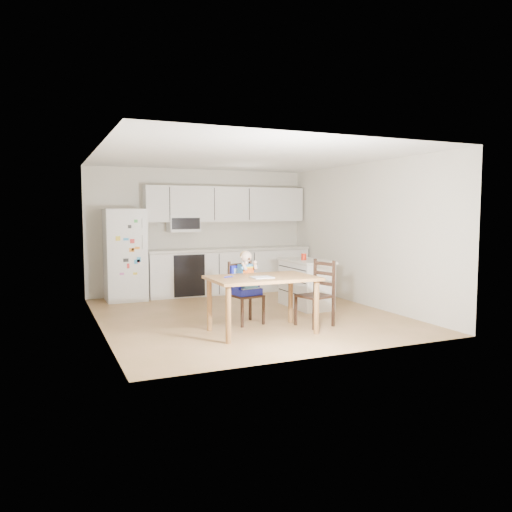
{
  "coord_description": "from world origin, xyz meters",
  "views": [
    {
      "loc": [
        -2.99,
        -7.28,
        1.64
      ],
      "look_at": [
        -0.07,
        -0.55,
        0.99
      ],
      "focal_mm": 35.0,
      "sensor_mm": 36.0,
      "label": 1
    }
  ],
  "objects_px": {
    "refrigerator": "(125,255)",
    "chair_side": "(319,288)",
    "dining_table": "(262,284)",
    "kitchen_island": "(306,283)",
    "chair_booster": "(245,280)",
    "red_cup": "(304,257)"
  },
  "relations": [
    {
      "from": "refrigerator",
      "to": "chair_side",
      "type": "relative_size",
      "value": 1.79
    },
    {
      "from": "dining_table",
      "to": "kitchen_island",
      "type": "bearing_deg",
      "value": 43.37
    },
    {
      "from": "kitchen_island",
      "to": "dining_table",
      "type": "xyz_separation_m",
      "value": [
        -1.43,
        -1.35,
        0.25
      ]
    },
    {
      "from": "refrigerator",
      "to": "chair_booster",
      "type": "distance_m",
      "value": 3.0
    },
    {
      "from": "chair_side",
      "to": "kitchen_island",
      "type": "bearing_deg",
      "value": 145.23
    },
    {
      "from": "chair_side",
      "to": "refrigerator",
      "type": "bearing_deg",
      "value": -158.96
    },
    {
      "from": "chair_booster",
      "to": "dining_table",
      "type": "bearing_deg",
      "value": -98.72
    },
    {
      "from": "dining_table",
      "to": "chair_side",
      "type": "xyz_separation_m",
      "value": [
        0.94,
        0.07,
        -0.13
      ]
    },
    {
      "from": "dining_table",
      "to": "chair_side",
      "type": "height_order",
      "value": "chair_side"
    },
    {
      "from": "dining_table",
      "to": "red_cup",
      "type": "bearing_deg",
      "value": 43.6
    },
    {
      "from": "refrigerator",
      "to": "red_cup",
      "type": "distance_m",
      "value": 3.34
    },
    {
      "from": "dining_table",
      "to": "chair_booster",
      "type": "xyz_separation_m",
      "value": [
        -0.01,
        0.61,
        -0.01
      ]
    },
    {
      "from": "refrigerator",
      "to": "red_cup",
      "type": "height_order",
      "value": "refrigerator"
    },
    {
      "from": "chair_booster",
      "to": "chair_side",
      "type": "xyz_separation_m",
      "value": [
        0.95,
        -0.54,
        -0.11
      ]
    },
    {
      "from": "refrigerator",
      "to": "chair_booster",
      "type": "height_order",
      "value": "refrigerator"
    },
    {
      "from": "red_cup",
      "to": "chair_side",
      "type": "height_order",
      "value": "chair_side"
    },
    {
      "from": "refrigerator",
      "to": "kitchen_island",
      "type": "bearing_deg",
      "value": -35.44
    },
    {
      "from": "kitchen_island",
      "to": "red_cup",
      "type": "relative_size",
      "value": 10.05
    },
    {
      "from": "refrigerator",
      "to": "kitchen_island",
      "type": "relative_size",
      "value": 1.52
    },
    {
      "from": "red_cup",
      "to": "dining_table",
      "type": "relative_size",
      "value": 0.08
    },
    {
      "from": "red_cup",
      "to": "chair_booster",
      "type": "relative_size",
      "value": 0.1
    },
    {
      "from": "red_cup",
      "to": "chair_booster",
      "type": "xyz_separation_m",
      "value": [
        -1.36,
        -0.68,
        -0.23
      ]
    }
  ]
}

